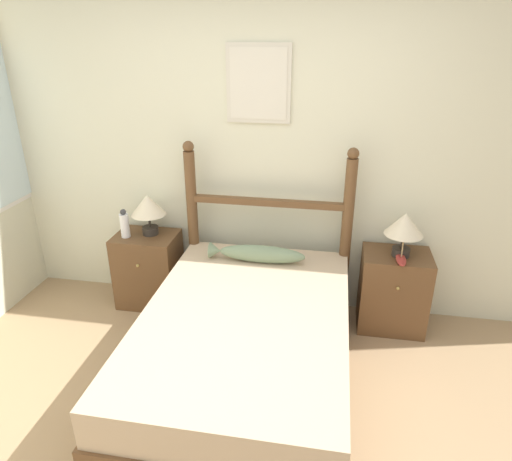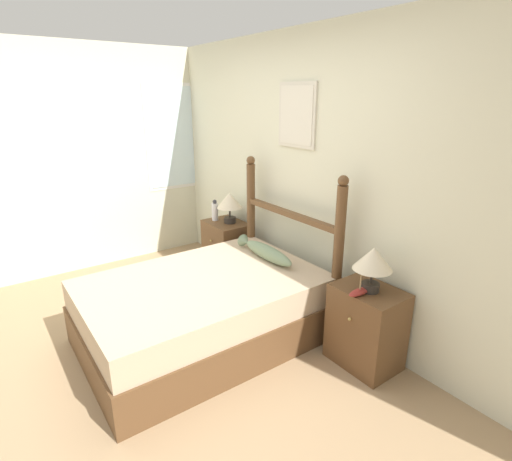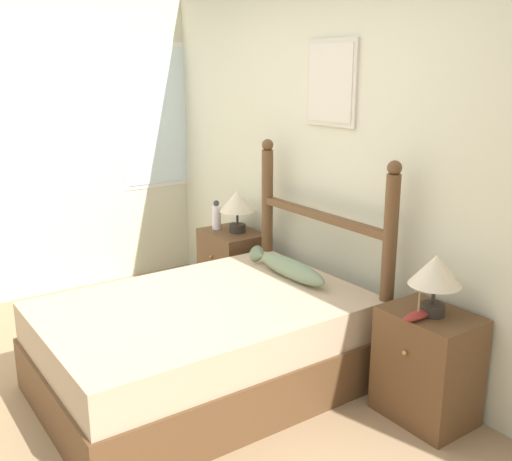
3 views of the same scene
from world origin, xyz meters
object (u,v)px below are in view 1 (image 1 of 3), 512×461
bed (245,349)px  fish_pillow (257,254)px  nightstand_right (393,291)px  bottle (125,224)px  table_lamp_right (404,226)px  model_boat (401,259)px  table_lamp_left (148,207)px  nightstand_left (149,269)px

bed → fish_pillow: (-0.05, 0.68, 0.36)m
nightstand_right → fish_pillow: (-1.05, -0.17, 0.32)m
nightstand_right → bottle: 2.20m
table_lamp_right → model_boat: 0.24m
bottle → model_boat: size_ratio=1.13×
nightstand_right → fish_pillow: bearing=-170.7°
nightstand_right → model_boat: 0.36m
model_boat → bottle: bearing=178.2°
nightstand_right → table_lamp_right: 0.56m
nightstand_right → model_boat: model_boat is taller
nightstand_right → bottle: (-2.16, -0.05, 0.43)m
table_lamp_left → fish_pillow: 0.98m
nightstand_left → model_boat: bearing=-3.4°
model_boat → table_lamp_left: bearing=175.6°
bed → fish_pillow: bearing=93.8°
nightstand_left → table_lamp_right: (2.03, -0.02, 0.56)m
fish_pillow → nightstand_right: bearing=9.3°
table_lamp_right → model_boat: (-0.01, -0.10, -0.22)m
bed → model_boat: (1.01, 0.73, 0.38)m
bed → table_lamp_right: table_lamp_right is taller
bed → table_lamp_left: size_ratio=5.66×
table_lamp_left → fish_pillow: size_ratio=0.47×
nightstand_left → nightstand_right: (2.02, 0.00, 0.00)m
bed → bottle: bearing=145.2°
table_lamp_left → bed: bearing=-42.3°
table_lamp_left → fish_pillow: (0.93, -0.21, -0.24)m
model_boat → nightstand_right: bearing=92.6°
nightstand_left → model_boat: size_ratio=2.97×
table_lamp_left → bottle: 0.24m
bottle → nightstand_right: bearing=1.5°
bed → table_lamp_left: (-0.97, 0.89, 0.60)m
nightstand_left → nightstand_right: size_ratio=1.00×
bed → nightstand_right: (1.01, 0.85, 0.04)m
nightstand_right → model_boat: size_ratio=2.97×
bottle → table_lamp_right: bearing=1.0°
nightstand_left → nightstand_right: same height
nightstand_right → table_lamp_right: bearing=-49.5°
model_boat → table_lamp_right: bearing=85.1°
bottle → fish_pillow: size_ratio=0.33×
table_lamp_right → nightstand_left: bearing=179.5°
bottle → model_boat: (2.16, -0.07, -0.09)m
table_lamp_left → table_lamp_right: same height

